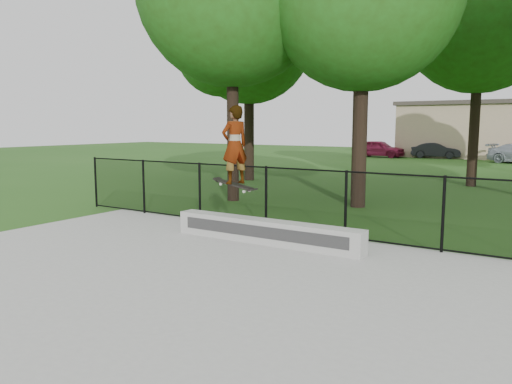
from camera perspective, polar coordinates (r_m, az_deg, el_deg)
ground at (r=6.23m, az=-12.26°, el=-16.30°), size 100.00×100.00×0.00m
concrete_slab at (r=6.22m, az=-12.27°, el=-16.05°), size 14.00×12.00×0.06m
grind_ledge at (r=10.44m, az=1.09°, el=-4.53°), size 4.32×0.40×0.49m
car_a at (r=40.30m, az=13.87°, el=4.84°), size 3.97×1.77×1.34m
car_b at (r=40.19m, az=19.91°, el=4.48°), size 3.33×1.58×1.17m
skater_airborne at (r=10.52m, az=-2.45°, el=5.22°), size 0.83×0.71×1.80m
chainlink_fence at (r=10.83m, az=10.21°, el=-1.48°), size 16.06×0.06×1.50m
distant_building at (r=42.43m, az=24.66°, el=6.52°), size 12.40×6.40×4.30m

